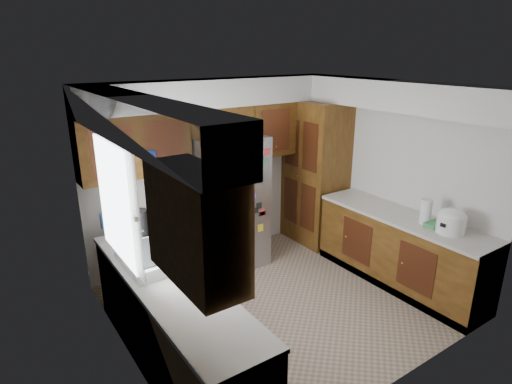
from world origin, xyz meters
TOP-DOWN VIEW (x-y plane):
  - floor at (0.00, 0.00)m, footprint 3.60×3.60m
  - room_shell at (-0.11, 0.36)m, footprint 3.64×3.24m
  - left_counter_run at (-1.36, 0.03)m, footprint 1.36×3.20m
  - right_counter_run at (1.50, -0.47)m, footprint 0.63×2.25m
  - pantry at (1.50, 1.15)m, footprint 0.60×0.90m
  - fridge at (-0.00, 1.20)m, footprint 0.90×0.79m
  - bridge_cabinet at (0.00, 1.43)m, footprint 0.96×0.34m
  - fridge_top_items at (-0.14, 1.42)m, footprint 0.79×0.33m
  - sink_assembly at (-1.50, 0.10)m, footprint 0.52×0.70m
  - left_counter_clutter at (-1.47, 0.84)m, footprint 0.35×0.89m
  - rice_cooker at (1.50, -1.08)m, footprint 0.32×0.31m
  - paper_towel at (1.50, -0.76)m, footprint 0.13×0.13m

SIDE VIEW (x-z plane):
  - floor at x=0.00m, z-range 0.00..0.00m
  - right_counter_run at x=1.50m, z-range -0.04..0.88m
  - left_counter_run at x=-1.36m, z-range -0.03..0.89m
  - fridge at x=0.00m, z-range 0.00..1.80m
  - sink_assembly at x=-1.50m, z-range 0.80..1.17m
  - left_counter_clutter at x=-1.47m, z-range 0.86..1.24m
  - rice_cooker at x=1.50m, z-range 0.93..1.20m
  - paper_towel at x=1.50m, z-range 0.92..1.21m
  - pantry at x=1.50m, z-range 0.00..2.15m
  - room_shell at x=-0.11m, z-range 0.56..3.08m
  - bridge_cabinet at x=0.00m, z-range 1.80..2.15m
  - fridge_top_items at x=-0.14m, z-range 2.13..2.44m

